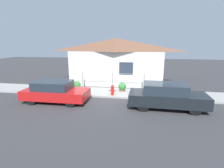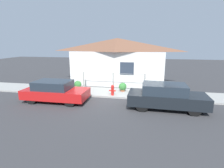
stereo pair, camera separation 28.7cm
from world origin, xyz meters
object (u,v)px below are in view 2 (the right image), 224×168
car_right (166,96)px  potted_plant_corner (155,88)px  potted_plant_near_hydrant (123,87)px  potted_plant_by_fence (78,85)px  fire_hydrant (113,90)px  car_left (55,91)px

car_right → potted_plant_corner: 2.71m
potted_plant_near_hydrant → car_right: bearing=-44.2°
potted_plant_by_fence → potted_plant_corner: size_ratio=1.12×
potted_plant_near_hydrant → potted_plant_by_fence: size_ratio=0.99×
fire_hydrant → potted_plant_by_fence: fire_hydrant is taller
car_right → fire_hydrant: size_ratio=5.91×
potted_plant_by_fence → car_left: bearing=-98.9°
fire_hydrant → potted_plant_corner: fire_hydrant is taller
car_right → potted_plant_corner: (-0.49, 2.66, -0.27)m
car_right → car_left: bearing=-178.5°
fire_hydrant → potted_plant_near_hydrant: size_ratio=1.12×
fire_hydrant → potted_plant_by_fence: size_ratio=1.12×
car_left → car_right: size_ratio=0.94×
car_left → potted_plant_near_hydrant: size_ratio=6.21×
car_left → car_right: 6.63m
fire_hydrant → potted_plant_near_hydrant: bearing=63.6°
fire_hydrant → potted_plant_corner: bearing=20.9°
potted_plant_by_fence → potted_plant_near_hydrant: bearing=0.4°
potted_plant_corner → car_left: bearing=-156.6°
car_right → potted_plant_by_fence: size_ratio=6.59×
car_right → potted_plant_by_fence: bearing=158.4°
car_right → fire_hydrant: (-3.30, 1.58, -0.22)m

